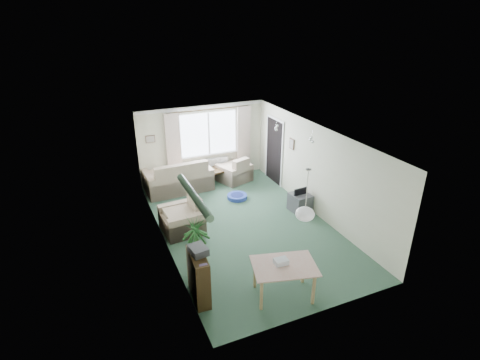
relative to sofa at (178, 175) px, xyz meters
name	(u,v)px	position (x,y,z in m)	size (l,w,h in m)	color
ground	(245,226)	(0.97, -2.75, -0.49)	(6.50, 6.50, 0.00)	#2F4F3B
window	(209,134)	(1.17, 0.48, 1.01)	(1.80, 0.03, 1.30)	white
curtain_rod	(209,110)	(1.17, 0.40, 1.78)	(2.60, 0.03, 0.03)	black
curtain_left	(174,146)	(0.02, 0.38, 0.78)	(0.45, 0.08, 2.00)	beige
curtain_right	(244,137)	(2.32, 0.38, 0.78)	(0.45, 0.08, 2.00)	beige
radiator	(210,167)	(1.17, 0.44, -0.09)	(1.20, 0.10, 0.55)	white
doorway	(274,151)	(2.95, -0.55, 0.51)	(0.03, 0.95, 2.00)	black
pendant_lamp	(305,214)	(1.17, -5.05, 0.99)	(0.36, 0.36, 0.36)	white
tinsel_garland	(194,196)	(-0.95, -5.05, 1.79)	(1.60, 1.60, 0.12)	#196626
bauble_cluster_a	(277,126)	(2.27, -1.85, 1.73)	(0.20, 0.20, 0.20)	silver
bauble_cluster_b	(312,137)	(2.57, -3.05, 1.73)	(0.20, 0.20, 0.20)	silver
wall_picture_back	(150,139)	(-0.63, 0.48, 1.06)	(0.28, 0.03, 0.22)	brown
wall_picture_right	(292,144)	(2.95, -1.55, 1.06)	(0.03, 0.24, 0.30)	brown
sofa	(178,175)	(0.00, 0.00, 0.00)	(1.95, 1.03, 0.97)	beige
armchair_corner	(234,169)	(1.81, -0.02, -0.08)	(0.91, 0.86, 0.81)	beige
armchair_left	(181,215)	(-0.53, -2.33, -0.05)	(0.97, 0.92, 0.87)	tan
coffee_table	(208,178)	(0.93, 0.00, -0.26)	(1.02, 0.57, 0.46)	black
photo_frame	(204,170)	(0.81, -0.04, 0.05)	(0.12, 0.02, 0.16)	brown
bookshelf	(199,277)	(-0.87, -4.78, -0.01)	(0.26, 0.79, 0.96)	black
hifi_box	(198,250)	(-0.84, -4.75, 0.55)	(0.28, 0.35, 0.14)	#36373B
houseplant	(197,247)	(-0.68, -4.11, 0.17)	(0.56, 0.56, 1.31)	#246522
dining_table	(283,281)	(0.60, -5.35, -0.15)	(1.07, 0.71, 0.67)	#986A52
gift_box	(281,262)	(0.57, -5.28, 0.24)	(0.25, 0.18, 0.12)	silver
tv_cube	(300,203)	(2.67, -2.60, -0.24)	(0.49, 0.54, 0.49)	#404046
pet_bed	(237,197)	(1.40, -1.25, -0.43)	(0.57, 0.57, 0.11)	#214A97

